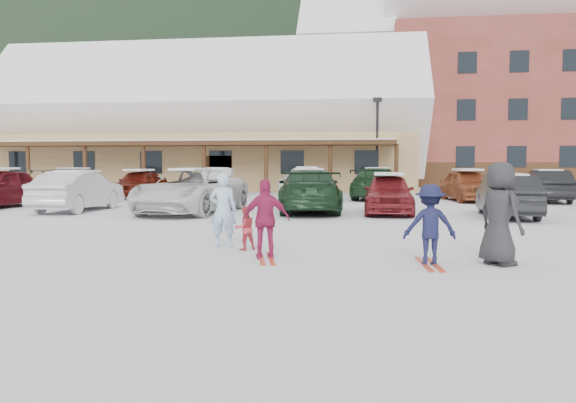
# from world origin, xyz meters

# --- Properties ---
(ground) EXTENTS (160.00, 160.00, 0.00)m
(ground) POSITION_xyz_m (0.00, 0.00, 0.00)
(ground) COLOR white
(ground) RESTS_ON ground
(forested_hillside) EXTENTS (300.00, 70.00, 38.00)m
(forested_hillside) POSITION_xyz_m (0.00, 85.00, 19.00)
(forested_hillside) COLOR black
(forested_hillside) RESTS_ON ground
(day_lodge) EXTENTS (29.12, 12.50, 10.38)m
(day_lodge) POSITION_xyz_m (-9.00, 27.96, 3.94)
(day_lodge) COLOR tan
(day_lodge) RESTS_ON ground
(alpine_hotel) EXTENTS (31.48, 14.01, 21.48)m
(alpine_hotel) POSITION_xyz_m (14.27, 38.00, 8.63)
(alpine_hotel) COLOR brown
(alpine_hotel) RESTS_ON ground
(lamp_post) EXTENTS (0.50, 0.25, 5.57)m
(lamp_post) POSITION_xyz_m (2.60, 23.04, 3.18)
(lamp_post) COLOR black
(lamp_post) RESTS_ON ground
(conifer_0) EXTENTS (4.40, 4.40, 10.20)m
(conifer_0) POSITION_xyz_m (-26.00, 30.00, 5.69)
(conifer_0) COLOR black
(conifer_0) RESTS_ON ground
(conifer_2) EXTENTS (5.28, 5.28, 12.24)m
(conifer_2) POSITION_xyz_m (-30.00, 42.00, 6.83)
(conifer_2) COLOR black
(conifer_2) RESTS_ON ground
(conifer_3) EXTENTS (3.96, 3.96, 9.18)m
(conifer_3) POSITION_xyz_m (6.00, 44.00, 5.12)
(conifer_3) COLOR black
(conifer_3) RESTS_ON ground
(adult_skier) EXTENTS (0.61, 0.43, 1.59)m
(adult_skier) POSITION_xyz_m (-1.12, 1.24, 0.79)
(adult_skier) COLOR #ADD1EF
(adult_skier) RESTS_ON ground
(toddler_red) EXTENTS (0.55, 0.51, 0.90)m
(toddler_red) POSITION_xyz_m (-0.58, 0.90, 0.45)
(toddler_red) COLOR #D13741
(toddler_red) RESTS_ON ground
(child_navy) EXTENTS (0.96, 0.60, 1.42)m
(child_navy) POSITION_xyz_m (2.98, -0.34, 0.71)
(child_navy) COLOR #141638
(child_navy) RESTS_ON ground
(skis_child_navy) EXTENTS (0.31, 1.41, 0.03)m
(skis_child_navy) POSITION_xyz_m (2.98, -0.34, 0.01)
(skis_child_navy) COLOR red
(skis_child_navy) RESTS_ON ground
(child_magenta) EXTENTS (0.93, 0.55, 1.49)m
(child_magenta) POSITION_xyz_m (0.04, -0.11, 0.74)
(child_magenta) COLOR #A32051
(child_magenta) RESTS_ON ground
(skis_child_magenta) EXTENTS (0.51, 1.41, 0.03)m
(skis_child_magenta) POSITION_xyz_m (0.04, -0.11, 0.01)
(skis_child_magenta) COLOR red
(skis_child_magenta) RESTS_ON ground
(bystander_dark) EXTENTS (0.96, 1.05, 1.81)m
(bystander_dark) POSITION_xyz_m (4.19, -0.16, 0.90)
(bystander_dark) COLOR #28282B
(bystander_dark) RESTS_ON ground
(parked_car_1) EXTENTS (1.62, 4.50, 1.48)m
(parked_car_1) POSITION_xyz_m (-8.63, 9.16, 0.74)
(parked_car_1) COLOR silver
(parked_car_1) RESTS_ON ground
(parked_car_2) EXTENTS (3.30, 5.92, 1.57)m
(parked_car_2) POSITION_xyz_m (-4.25, 8.97, 0.78)
(parked_car_2) COLOR silver
(parked_car_2) RESTS_ON ground
(parked_car_3) EXTENTS (2.83, 5.58, 1.55)m
(parked_car_3) POSITION_xyz_m (-0.13, 9.80, 0.78)
(parked_car_3) COLOR #16311C
(parked_car_3) RESTS_ON ground
(parked_car_4) EXTENTS (1.75, 4.17, 1.41)m
(parked_car_4) POSITION_xyz_m (2.70, 9.60, 0.71)
(parked_car_4) COLOR maroon
(parked_car_4) RESTS_ON ground
(parked_car_5) EXTENTS (1.75, 4.34, 1.40)m
(parked_car_5) POSITION_xyz_m (6.51, 8.81, 0.70)
(parked_car_5) COLOR black
(parked_car_5) RESTS_ON ground
(parked_car_7) EXTENTS (2.28, 5.21, 1.49)m
(parked_car_7) POSITION_xyz_m (-13.34, 17.53, 0.75)
(parked_car_7) COLOR gray
(parked_car_7) RESTS_ON ground
(parked_car_8) EXTENTS (1.82, 4.24, 1.43)m
(parked_car_8) POSITION_xyz_m (-9.37, 16.68, 0.71)
(parked_car_8) COLOR #59150B
(parked_car_8) RESTS_ON ground
(parked_car_9) EXTENTS (2.31, 4.79, 1.51)m
(parked_car_9) POSITION_xyz_m (-5.39, 16.95, 0.76)
(parked_car_9) COLOR silver
(parked_car_9) RESTS_ON ground
(parked_car_10) EXTENTS (3.06, 5.82, 1.56)m
(parked_car_10) POSITION_xyz_m (-0.91, 16.90, 0.78)
(parked_car_10) COLOR silver
(parked_car_10) RESTS_ON ground
(parked_car_11) EXTENTS (2.96, 5.55, 1.53)m
(parked_car_11) POSITION_xyz_m (2.52, 17.46, 0.76)
(parked_car_11) COLOR #19381D
(parked_car_11) RESTS_ON ground
(parked_car_12) EXTENTS (2.31, 4.52, 1.47)m
(parked_car_12) POSITION_xyz_m (6.61, 16.57, 0.74)
(parked_car_12) COLOR brown
(parked_car_12) RESTS_ON ground
(parked_car_13) EXTENTS (2.11, 4.57, 1.45)m
(parked_car_13) POSITION_xyz_m (10.13, 16.49, 0.73)
(parked_car_13) COLOR black
(parked_car_13) RESTS_ON ground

